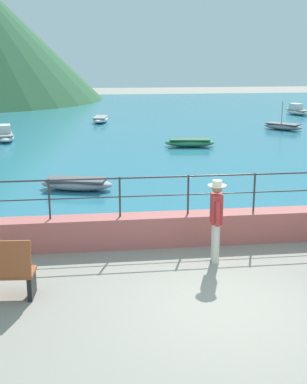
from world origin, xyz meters
The scene contains 11 objects.
ground_plane centered at (0.00, 0.00, 0.00)m, with size 120.00×120.00×0.00m, color gray.
promenade_wall centered at (0.00, 3.20, 0.35)m, with size 20.00×0.56×0.70m, color #BC605B.
railing centered at (0.00, 3.20, 1.31)m, with size 18.44×0.04×0.90m.
lake_water centered at (0.00, 25.84, 0.03)m, with size 64.00×44.32×0.06m, color teal.
person_walking centered at (0.36, 2.04, 0.98)m, with size 0.38×0.57×1.75m.
boat_1 centered at (-1.36, 24.78, 0.26)m, with size 1.29×2.42×0.36m.
boat_2 centered at (8.79, 20.17, 0.26)m, with size 2.22×2.30×1.59m.
boat_3 centered at (-2.59, 8.15, 0.26)m, with size 2.46×1.47×0.36m.
boat_4 centered at (-6.27, 18.26, 0.33)m, with size 1.32×2.43×0.76m.
boat_5 centered at (2.48, 15.42, 0.26)m, with size 2.40×1.20×0.36m.
boat_6 centered at (12.60, 27.29, 0.33)m, with size 1.55×2.46×0.76m.
Camera 1 is at (-2.19, -7.74, 4.19)m, focal length 48.20 mm.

